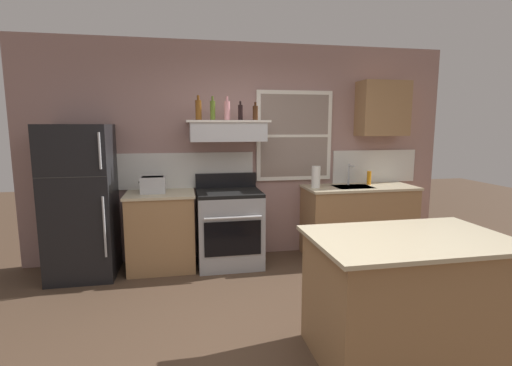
{
  "coord_description": "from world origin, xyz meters",
  "views": [
    {
      "loc": [
        -0.8,
        -2.6,
        1.69
      ],
      "look_at": [
        -0.05,
        1.2,
        1.1
      ],
      "focal_mm": 26.77,
      "sensor_mm": 36.0,
      "label": 1
    }
  ],
  "objects_px": {
    "bottle_rose_pink": "(227,110)",
    "dish_soap_bottle": "(369,178)",
    "bottle_amber_wine": "(198,110)",
    "refrigerator": "(81,202)",
    "stove_range": "(229,227)",
    "bottle_olive_oil_square": "(213,110)",
    "bottle_brown_stout": "(255,113)",
    "kitchen_island": "(407,297)",
    "paper_towel_roll": "(316,177)",
    "toaster": "(153,185)",
    "bottle_balsamic_dark": "(240,112)"
  },
  "relations": [
    {
      "from": "bottle_brown_stout",
      "to": "kitchen_island",
      "type": "distance_m",
      "value": 2.66
    },
    {
      "from": "refrigerator",
      "to": "paper_towel_roll",
      "type": "distance_m",
      "value": 2.76
    },
    {
      "from": "refrigerator",
      "to": "dish_soap_bottle",
      "type": "xyz_separation_m",
      "value": [
        3.53,
        0.16,
        0.15
      ]
    },
    {
      "from": "bottle_brown_stout",
      "to": "paper_towel_roll",
      "type": "xyz_separation_m",
      "value": [
        0.77,
        -0.02,
        -0.79
      ]
    },
    {
      "from": "stove_range",
      "to": "bottle_amber_wine",
      "type": "height_order",
      "value": "bottle_amber_wine"
    },
    {
      "from": "toaster",
      "to": "bottle_olive_oil_square",
      "type": "height_order",
      "value": "bottle_olive_oil_square"
    },
    {
      "from": "stove_range",
      "to": "dish_soap_bottle",
      "type": "distance_m",
      "value": 1.96
    },
    {
      "from": "toaster",
      "to": "bottle_brown_stout",
      "type": "distance_m",
      "value": 1.46
    },
    {
      "from": "refrigerator",
      "to": "toaster",
      "type": "distance_m",
      "value": 0.79
    },
    {
      "from": "bottle_rose_pink",
      "to": "refrigerator",
      "type": "bearing_deg",
      "value": -176.88
    },
    {
      "from": "bottle_olive_oil_square",
      "to": "bottle_brown_stout",
      "type": "relative_size",
      "value": 1.3
    },
    {
      "from": "bottle_amber_wine",
      "to": "bottle_brown_stout",
      "type": "xyz_separation_m",
      "value": [
        0.67,
        -0.02,
        -0.03
      ]
    },
    {
      "from": "bottle_olive_oil_square",
      "to": "bottle_balsamic_dark",
      "type": "distance_m",
      "value": 0.33
    },
    {
      "from": "stove_range",
      "to": "bottle_brown_stout",
      "type": "distance_m",
      "value": 1.41
    },
    {
      "from": "refrigerator",
      "to": "kitchen_island",
      "type": "xyz_separation_m",
      "value": [
        2.68,
        -2.09,
        -0.39
      ]
    },
    {
      "from": "bottle_amber_wine",
      "to": "bottle_rose_pink",
      "type": "height_order",
      "value": "bottle_amber_wine"
    },
    {
      "from": "bottle_rose_pink",
      "to": "kitchen_island",
      "type": "distance_m",
      "value": 2.79
    },
    {
      "from": "bottle_rose_pink",
      "to": "dish_soap_bottle",
      "type": "bearing_deg",
      "value": 2.14
    },
    {
      "from": "bottle_rose_pink",
      "to": "kitchen_island",
      "type": "xyz_separation_m",
      "value": [
        1.03,
        -2.18,
        -1.4
      ]
    },
    {
      "from": "refrigerator",
      "to": "bottle_rose_pink",
      "type": "xyz_separation_m",
      "value": [
        1.65,
        0.09,
        1.01
      ]
    },
    {
      "from": "refrigerator",
      "to": "bottle_balsamic_dark",
      "type": "height_order",
      "value": "bottle_balsamic_dark"
    },
    {
      "from": "bottle_amber_wine",
      "to": "paper_towel_roll",
      "type": "xyz_separation_m",
      "value": [
        1.44,
        -0.04,
        -0.82
      ]
    },
    {
      "from": "bottle_amber_wine",
      "to": "kitchen_island",
      "type": "height_order",
      "value": "bottle_amber_wine"
    },
    {
      "from": "bottle_olive_oil_square",
      "to": "bottle_rose_pink",
      "type": "distance_m",
      "value": 0.17
    },
    {
      "from": "bottle_amber_wine",
      "to": "bottle_rose_pink",
      "type": "distance_m",
      "value": 0.33
    },
    {
      "from": "stove_range",
      "to": "bottle_balsamic_dark",
      "type": "relative_size",
      "value": 4.89
    },
    {
      "from": "dish_soap_bottle",
      "to": "kitchen_island",
      "type": "xyz_separation_m",
      "value": [
        -0.85,
        -2.26,
        -0.54
      ]
    },
    {
      "from": "refrigerator",
      "to": "stove_range",
      "type": "bearing_deg",
      "value": 0.8
    },
    {
      "from": "bottle_rose_pink",
      "to": "bottle_olive_oil_square",
      "type": "bearing_deg",
      "value": -175.7
    },
    {
      "from": "dish_soap_bottle",
      "to": "bottle_olive_oil_square",
      "type": "bearing_deg",
      "value": -177.68
    },
    {
      "from": "stove_range",
      "to": "bottle_rose_pink",
      "type": "relative_size",
      "value": 3.97
    },
    {
      "from": "bottle_amber_wine",
      "to": "bottle_rose_pink",
      "type": "bearing_deg",
      "value": -1.13
    },
    {
      "from": "toaster",
      "to": "bottle_brown_stout",
      "type": "bearing_deg",
      "value": 0.73
    },
    {
      "from": "bottle_amber_wine",
      "to": "refrigerator",
      "type": "bearing_deg",
      "value": -175.81
    },
    {
      "from": "toaster",
      "to": "bottle_olive_oil_square",
      "type": "relative_size",
      "value": 1.08
    },
    {
      "from": "bottle_brown_stout",
      "to": "refrigerator",
      "type": "bearing_deg",
      "value": -177.76
    },
    {
      "from": "bottle_brown_stout",
      "to": "dish_soap_bottle",
      "type": "height_order",
      "value": "bottle_brown_stout"
    },
    {
      "from": "bottle_olive_oil_square",
      "to": "paper_towel_roll",
      "type": "distance_m",
      "value": 1.51
    },
    {
      "from": "kitchen_island",
      "to": "bottle_rose_pink",
      "type": "bearing_deg",
      "value": 115.21
    },
    {
      "from": "refrigerator",
      "to": "kitchen_island",
      "type": "bearing_deg",
      "value": -38.05
    },
    {
      "from": "stove_range",
      "to": "bottle_amber_wine",
      "type": "bearing_deg",
      "value": 167.6
    },
    {
      "from": "paper_towel_roll",
      "to": "dish_soap_bottle",
      "type": "distance_m",
      "value": 0.78
    },
    {
      "from": "refrigerator",
      "to": "bottle_rose_pink",
      "type": "height_order",
      "value": "bottle_rose_pink"
    },
    {
      "from": "toaster",
      "to": "bottle_balsamic_dark",
      "type": "height_order",
      "value": "bottle_balsamic_dark"
    },
    {
      "from": "bottle_brown_stout",
      "to": "bottle_balsamic_dark",
      "type": "bearing_deg",
      "value": 174.78
    },
    {
      "from": "bottle_amber_wine",
      "to": "paper_towel_roll",
      "type": "relative_size",
      "value": 1.05
    },
    {
      "from": "refrigerator",
      "to": "bottle_balsamic_dark",
      "type": "relative_size",
      "value": 7.62
    },
    {
      "from": "bottle_olive_oil_square",
      "to": "paper_towel_roll",
      "type": "xyz_separation_m",
      "value": [
        1.28,
        -0.02,
        -0.82
      ]
    },
    {
      "from": "bottle_brown_stout",
      "to": "kitchen_island",
      "type": "bearing_deg",
      "value": -72.31
    },
    {
      "from": "bottle_balsamic_dark",
      "to": "toaster",
      "type": "bearing_deg",
      "value": -178.26
    }
  ]
}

